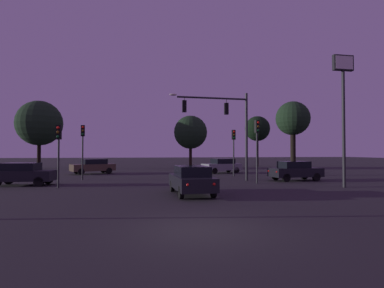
% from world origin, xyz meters
% --- Properties ---
extents(ground_plane, '(168.00, 168.00, 0.00)m').
position_xyz_m(ground_plane, '(0.00, 24.50, 0.00)').
color(ground_plane, '#262326').
rests_on(ground_plane, ground).
extents(traffic_signal_mast_arm, '(6.24, 0.59, 6.90)m').
position_xyz_m(traffic_signal_mast_arm, '(4.85, 14.47, 4.79)').
color(traffic_signal_mast_arm, '#232326').
rests_on(traffic_signal_mast_arm, ground).
extents(traffic_light_corner_left, '(0.32, 0.36, 3.94)m').
position_xyz_m(traffic_light_corner_left, '(-6.75, 11.62, 2.81)').
color(traffic_light_corner_left, '#232326').
rests_on(traffic_light_corner_left, ground).
extents(traffic_light_corner_right, '(0.35, 0.38, 4.42)m').
position_xyz_m(traffic_light_corner_right, '(-6.28, 17.40, 3.13)').
color(traffic_light_corner_right, '#232326').
rests_on(traffic_light_corner_right, ground).
extents(traffic_light_median, '(0.36, 0.38, 4.53)m').
position_xyz_m(traffic_light_median, '(6.55, 12.21, 3.20)').
color(traffic_light_median, '#232326').
rests_on(traffic_light_median, ground).
extents(traffic_light_far_side, '(0.32, 0.36, 4.27)m').
position_xyz_m(traffic_light_far_side, '(6.82, 18.66, 3.03)').
color(traffic_light_far_side, '#232326').
rests_on(traffic_light_far_side, ground).
extents(car_nearside_lane, '(1.99, 4.49, 1.52)m').
position_xyz_m(car_nearside_lane, '(0.96, 7.36, 0.80)').
color(car_nearside_lane, black).
rests_on(car_nearside_lane, ground).
extents(car_crossing_left, '(4.16, 2.11, 1.52)m').
position_xyz_m(car_crossing_left, '(10.27, 13.76, 0.79)').
color(car_crossing_left, black).
rests_on(car_crossing_left, ground).
extents(car_crossing_right, '(4.20, 2.17, 1.52)m').
position_xyz_m(car_crossing_right, '(-9.50, 13.69, 0.79)').
color(car_crossing_right, black).
rests_on(car_crossing_right, ground).
extents(car_far_lane, '(4.37, 2.85, 1.52)m').
position_xyz_m(car_far_lane, '(6.90, 23.09, 0.79)').
color(car_far_lane, gray).
rests_on(car_far_lane, ground).
extents(car_parked_lot, '(4.60, 3.47, 1.52)m').
position_xyz_m(car_parked_lot, '(-6.37, 24.16, 0.80)').
color(car_parked_lot, '#473828').
rests_on(car_parked_lot, ground).
extents(store_sign_illuminated, '(1.41, 0.31, 8.47)m').
position_xyz_m(store_sign_illuminated, '(11.11, 8.98, 6.08)').
color(store_sign_illuminated, '#232326').
rests_on(store_sign_illuminated, ground).
extents(tree_behind_sign, '(5.91, 5.91, 8.98)m').
position_xyz_m(tree_behind_sign, '(-14.73, 34.94, 6.00)').
color(tree_behind_sign, black).
rests_on(tree_behind_sign, ground).
extents(tree_left_far, '(3.26, 3.26, 7.11)m').
position_xyz_m(tree_left_far, '(12.84, 18.96, 5.39)').
color(tree_left_far, black).
rests_on(tree_left_far, ground).
extents(tree_center_horizon, '(3.83, 3.83, 7.71)m').
position_xyz_m(tree_center_horizon, '(16.18, 36.54, 5.76)').
color(tree_center_horizon, black).
rests_on(tree_center_horizon, ground).
extents(tree_right_cluster, '(4.55, 4.55, 7.19)m').
position_xyz_m(tree_right_cluster, '(5.19, 33.11, 4.90)').
color(tree_right_cluster, black).
rests_on(tree_right_cluster, ground).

